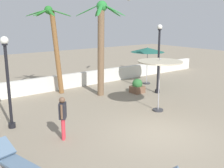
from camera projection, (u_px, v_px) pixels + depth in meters
The scene contains 12 objects.
ground_plane at pixel (158, 134), 10.46m from camera, with size 56.00×56.00×0.00m, color gray.
boundary_wall at pixel (59, 83), 16.88m from camera, with size 25.20×0.30×0.90m, color silver.
patio_umbrella_0 at pixel (160, 66), 12.55m from camera, with size 2.06×2.06×2.55m.
patio_umbrella_1 at pixel (148, 50), 18.00m from camera, with size 2.23×2.23×2.51m.
palm_tree_0 at pixel (101, 39), 15.08m from camera, with size 2.66×2.83×5.27m.
palm_tree_1 at pixel (54, 39), 15.27m from camera, with size 2.44×2.54×5.00m.
lamp_post_0 at pixel (8, 79), 10.56m from camera, with size 0.31×0.31×3.66m.
lamp_post_1 at pixel (159, 57), 15.74m from camera, with size 0.29×0.29×4.00m.
lounge_chair_0 at pixel (15, 161), 7.63m from camera, with size 0.98×1.94×0.83m.
guest_0 at pixel (63, 114), 9.77m from camera, with size 0.40×0.47×1.60m.
seagull_1 at pixel (129, 0), 18.04m from camera, with size 0.94×0.98×0.14m.
planter at pixel (137, 86), 16.20m from camera, with size 0.70×0.70×0.85m.
Camera 1 is at (-7.28, -6.69, 4.28)m, focal length 43.67 mm.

